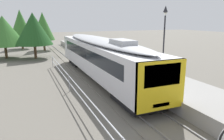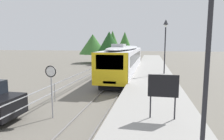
# 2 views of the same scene
# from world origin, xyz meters

# --- Properties ---
(ground_plane) EXTENTS (160.00, 160.00, 0.00)m
(ground_plane) POSITION_xyz_m (-3.00, 22.00, 0.00)
(ground_plane) COLOR #6B665B
(track_rails) EXTENTS (3.20, 60.00, 0.14)m
(track_rails) POSITION_xyz_m (0.00, 22.00, 0.03)
(track_rails) COLOR #6B665B
(track_rails) RESTS_ON ground
(commuter_train) EXTENTS (2.82, 18.11, 3.74)m
(commuter_train) POSITION_xyz_m (0.00, 23.32, 2.14)
(commuter_train) COLOR silver
(commuter_train) RESTS_ON track_rails
(station_platform) EXTENTS (3.90, 60.00, 0.90)m
(station_platform) POSITION_xyz_m (3.25, 22.00, 0.45)
(station_platform) COLOR #999691
(station_platform) RESTS_ON ground
(platform_lamp_near_end) EXTENTS (0.34, 0.34, 5.35)m
(platform_lamp_near_end) POSITION_xyz_m (4.40, 5.09, 4.62)
(platform_lamp_near_end) COLOR #232328
(platform_lamp_near_end) RESTS_ON station_platform
(platform_lamp_mid_platform) EXTENTS (0.34, 0.34, 5.35)m
(platform_lamp_mid_platform) POSITION_xyz_m (4.40, 20.34, 4.62)
(platform_lamp_mid_platform) COLOR #232328
(platform_lamp_mid_platform) RESTS_ON station_platform
(platform_notice_board) EXTENTS (1.20, 0.08, 1.80)m
(platform_notice_board) POSITION_xyz_m (3.55, 7.86, 2.19)
(platform_notice_board) COLOR #232328
(platform_notice_board) RESTS_ON station_platform
(speed_limit_sign) EXTENTS (0.61, 0.10, 2.81)m
(speed_limit_sign) POSITION_xyz_m (-2.00, 9.18, 2.12)
(speed_limit_sign) COLOR #9EA0A5
(speed_limit_sign) RESTS_ON ground
(carpark_fence) EXTENTS (0.06, 36.06, 1.25)m
(carpark_fence) POSITION_xyz_m (-3.30, 12.00, 0.91)
(carpark_fence) COLOR #9EA0A5
(carpark_fence) RESTS_ON ground
(tree_behind_carpark) EXTENTS (4.06, 4.06, 6.99)m
(tree_behind_carpark) POSITION_xyz_m (-6.26, 48.15, 4.35)
(tree_behind_carpark) COLOR brown
(tree_behind_carpark) RESTS_ON ground
(tree_behind_station_far) EXTENTS (3.76, 3.76, 6.48)m
(tree_behind_station_far) POSITION_xyz_m (-2.76, 44.43, 4.13)
(tree_behind_station_far) COLOR brown
(tree_behind_station_far) RESTS_ON ground
(tree_distant_left) EXTENTS (4.94, 4.94, 6.15)m
(tree_distant_left) POSITION_xyz_m (-4.69, 36.68, 4.01)
(tree_distant_left) COLOR brown
(tree_distant_left) RESTS_ON ground
(tree_distant_centre) EXTENTS (5.57, 5.57, 5.74)m
(tree_distant_centre) POSITION_xyz_m (-8.42, 38.39, 3.74)
(tree_distant_centre) COLOR brown
(tree_distant_centre) RESTS_ON ground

